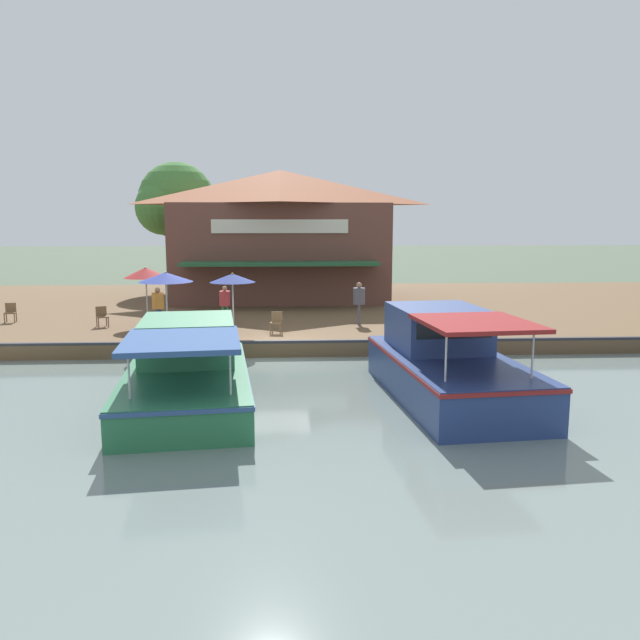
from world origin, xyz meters
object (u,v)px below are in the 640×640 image
(person_near_entrance, at_px, (158,303))
(motorboat_second_along, at_px, (188,368))
(tree_upstream_bank, at_px, (173,202))
(person_at_quay_edge, at_px, (359,298))
(motorboat_mid_row, at_px, (441,361))
(waterfront_restaurant, at_px, (281,234))
(patio_umbrella_near_quay_edge, at_px, (232,278))
(person_mid_patio, at_px, (225,300))
(cafe_chair_facing_river, at_px, (10,312))
(cafe_chair_back_row_seat, at_px, (276,321))
(patio_umbrella_back_row, at_px, (166,277))
(patio_umbrella_mid_patio_right, at_px, (146,273))
(cafe_chair_beside_entrance, at_px, (102,315))

(person_near_entrance, xyz_separation_m, motorboat_second_along, (8.35, 2.49, -0.81))
(person_near_entrance, relative_size, tree_upstream_bank, 0.21)
(person_at_quay_edge, xyz_separation_m, motorboat_second_along, (8.89, -5.92, -0.90))
(motorboat_mid_row, bearing_deg, tree_upstream_bank, -153.51)
(motorboat_second_along, bearing_deg, tree_upstream_bank, -169.47)
(waterfront_restaurant, distance_m, patio_umbrella_near_quay_edge, 12.05)
(person_mid_patio, relative_size, tree_upstream_bank, 0.20)
(patio_umbrella_near_quay_edge, xyz_separation_m, motorboat_second_along, (6.73, -0.73, -1.95))
(person_at_quay_edge, height_order, motorboat_second_along, person_at_quay_edge)
(motorboat_mid_row, bearing_deg, person_near_entrance, -130.46)
(cafe_chair_facing_river, height_order, motorboat_mid_row, motorboat_mid_row)
(person_mid_patio, distance_m, motorboat_second_along, 9.37)
(person_mid_patio, bearing_deg, patio_umbrella_near_quay_edge, 12.40)
(cafe_chair_facing_river, bearing_deg, cafe_chair_back_row_seat, 74.05)
(patio_umbrella_near_quay_edge, height_order, person_near_entrance, patio_umbrella_near_quay_edge)
(motorboat_second_along, height_order, tree_upstream_bank, tree_upstream_bank)
(patio_umbrella_back_row, distance_m, motorboat_second_along, 6.94)
(patio_umbrella_mid_patio_right, relative_size, person_at_quay_edge, 1.38)
(cafe_chair_back_row_seat, bearing_deg, person_at_quay_edge, 118.61)
(waterfront_restaurant, distance_m, tree_upstream_bank, 8.56)
(waterfront_restaurant, height_order, cafe_chair_facing_river, waterfront_restaurant)
(person_mid_patio, relative_size, person_near_entrance, 0.97)
(patio_umbrella_back_row, bearing_deg, cafe_chair_back_row_seat, 97.94)
(waterfront_restaurant, xyz_separation_m, cafe_chair_beside_entrance, (9.60, -7.49, -3.22))
(patio_umbrella_back_row, height_order, cafe_chair_facing_river, patio_umbrella_back_row)
(waterfront_restaurant, height_order, person_at_quay_edge, waterfront_restaurant)
(cafe_chair_facing_river, xyz_separation_m, person_mid_patio, (0.99, 9.49, 0.56))
(person_at_quay_edge, height_order, tree_upstream_bank, tree_upstream_bank)
(cafe_chair_beside_entrance, height_order, cafe_chair_facing_river, same)
(waterfront_restaurant, xyz_separation_m, cafe_chair_back_row_seat, (11.58, -0.10, -3.22))
(cafe_chair_back_row_seat, relative_size, tree_upstream_bank, 0.10)
(patio_umbrella_near_quay_edge, xyz_separation_m, cafe_chair_facing_river, (-3.60, -10.06, -1.74))
(cafe_chair_back_row_seat, xyz_separation_m, person_at_quay_edge, (-1.92, 3.51, 0.68))
(waterfront_restaurant, relative_size, person_at_quay_edge, 6.71)
(cafe_chair_beside_entrance, bearing_deg, patio_umbrella_back_row, 51.44)
(patio_umbrella_near_quay_edge, bearing_deg, cafe_chair_back_row_seat, 98.18)
(patio_umbrella_back_row, bearing_deg, tree_upstream_bank, -171.34)
(cafe_chair_beside_entrance, xyz_separation_m, cafe_chair_back_row_seat, (1.98, 7.38, 0.00))
(cafe_chair_facing_river, height_order, person_near_entrance, person_near_entrance)
(waterfront_restaurant, xyz_separation_m, person_near_entrance, (10.20, -5.00, -2.63))
(patio_umbrella_mid_patio_right, bearing_deg, patio_umbrella_back_row, 25.55)
(waterfront_restaurant, bearing_deg, cafe_chair_beside_entrance, -37.95)
(person_near_entrance, height_order, motorboat_second_along, person_near_entrance)
(patio_umbrella_back_row, bearing_deg, person_at_quay_edge, 108.01)
(patio_umbrella_back_row, height_order, motorboat_second_along, patio_umbrella_back_row)
(patio_umbrella_back_row, relative_size, cafe_chair_back_row_seat, 2.97)
(cafe_chair_facing_river, relative_size, tree_upstream_bank, 0.10)
(cafe_chair_back_row_seat, relative_size, person_at_quay_edge, 0.47)
(patio_umbrella_mid_patio_right, distance_m, patio_umbrella_near_quay_edge, 4.65)
(motorboat_mid_row, height_order, tree_upstream_bank, tree_upstream_bank)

